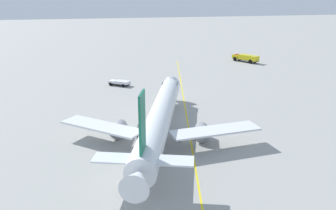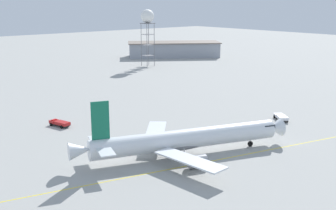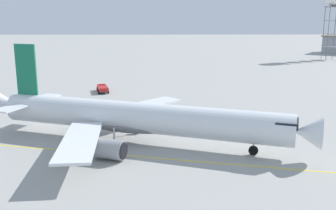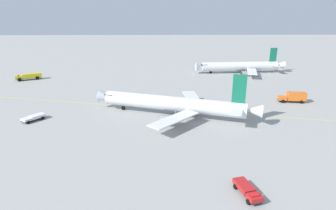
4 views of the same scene
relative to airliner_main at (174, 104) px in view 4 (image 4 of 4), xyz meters
name	(u,v)px [view 4 (image 4 of 4)]	position (x,y,z in m)	size (l,w,h in m)	color
ground_plane	(182,118)	(1.43, 2.03, -3.12)	(600.00, 600.00, 0.00)	#9E9E99
airliner_main	(174,104)	(0.00, 0.00, 0.00)	(29.81, 42.28, 12.06)	silver
airliner_secondary	(241,67)	(-55.15, 32.52, -0.35)	(31.22, 40.86, 11.30)	silver
fire_tender_truck	(29,76)	(-43.18, -56.78, -1.59)	(6.75, 9.77, 2.50)	#232326
pushback_tug_truck	(34,117)	(2.48, -35.20, -2.31)	(5.67, 5.04, 1.30)	#232326
ops_pickup_truck	(247,190)	(33.48, 9.14, -2.31)	(5.84, 3.26, 1.41)	#232326
catering_truck_truck	(294,97)	(-10.87, 36.50, -1.46)	(3.38, 8.10, 3.10)	#232326
taxiway_centreline	(177,110)	(-4.85, 1.01, -3.11)	(32.25, 130.43, 0.01)	yellow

